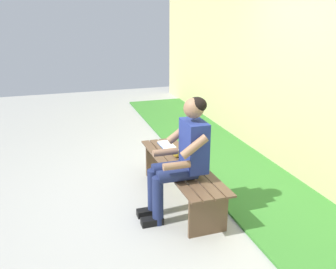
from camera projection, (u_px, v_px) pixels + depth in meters
ground_plane at (82, 176)px, 4.86m from camera, size 10.00×7.00×0.04m
grass_strip at (263, 186)px, 4.53m from camera, size 9.00×1.35×0.03m
brick_wall at (295, 51)px, 4.67m from camera, size 9.50×0.24×3.05m
bench_near at (181, 172)px, 4.13m from camera, size 1.69×0.48×0.43m
person_seated at (182, 154)px, 3.71m from camera, size 0.50×0.69×1.24m
apple at (177, 153)px, 4.26m from camera, size 0.09×0.09×0.09m
book_open at (168, 147)px, 4.56m from camera, size 0.42×0.17×0.02m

